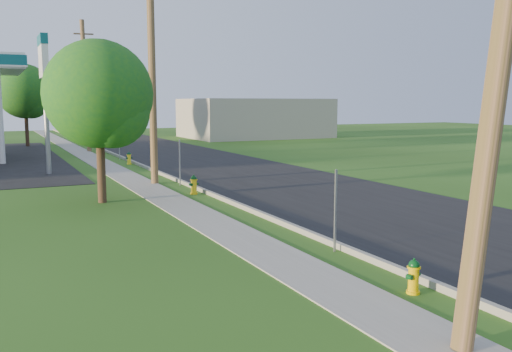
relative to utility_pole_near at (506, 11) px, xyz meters
The scene contains 17 objects.
ground_plane 4.94m from the utility_pole_near, 59.04° to the left, with size 140.00×140.00×0.00m, color #224613.
road 13.04m from the utility_pole_near, 65.13° to the left, with size 8.00×120.00×0.02m, color black.
curb 12.02m from the utility_pole_near, 84.29° to the left, with size 0.15×120.00×0.15m, color gray.
sidewalk 12.01m from the utility_pole_near, 93.38° to the left, with size 1.50×120.00×0.03m, color gray.
utility_pole_near is the anchor object (origin of this frame).
utility_pole_mid 18.00m from the utility_pole_near, 90.00° to the left, with size 1.40×0.32×9.80m.
utility_pole_far 36.00m from the utility_pole_near, 90.00° to the left, with size 1.40×0.32×9.50m.
sign_post_near 6.50m from the utility_pole_near, 80.72° to the left, with size 0.05×0.04×2.00m, color gray.
sign_post_mid 17.44m from the utility_pole_near, 87.14° to the left, with size 0.05×0.04×2.00m, color gray.
sign_post_far 29.46m from the utility_pole_near, 88.33° to the left, with size 0.05×0.04×2.00m, color gray.
price_pylon 23.83m from the utility_pole_near, 99.42° to the left, with size 0.34×2.04×6.85m.
distant_building 49.70m from the utility_pole_near, 67.98° to the left, with size 14.00×10.00×4.00m, color #9B9586.
tree_verge 14.60m from the utility_pole_near, 101.31° to the left, with size 3.81×3.81×5.78m.
tree_lot 43.20m from the utility_pole_near, 94.81° to the left, with size 4.45×4.45×6.74m.
hydrant_near 4.98m from the utility_pole_near, 76.03° to the left, with size 0.35×0.32×0.68m.
hydrant_mid 15.26m from the utility_pole_near, 87.55° to the left, with size 0.40×0.36×0.77m.
hydrant_far 26.55m from the utility_pole_near, 88.35° to the left, with size 0.39×0.35×0.76m.
Camera 1 is at (-7.05, -6.36, 3.56)m, focal length 38.00 mm.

